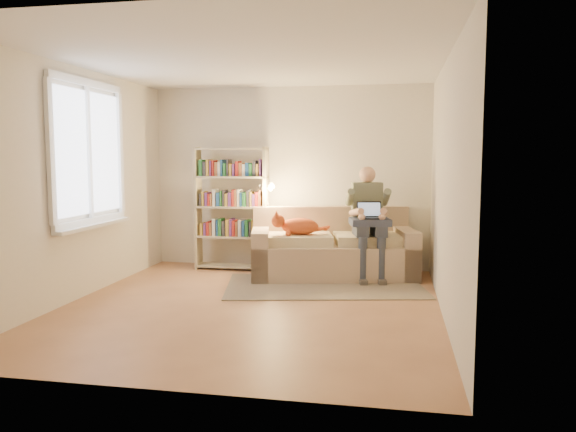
% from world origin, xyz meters
% --- Properties ---
extents(floor, '(4.50, 4.50, 0.00)m').
position_xyz_m(floor, '(0.00, 0.00, 0.00)').
color(floor, '#9C6947').
rests_on(floor, ground).
extents(ceiling, '(4.00, 4.50, 0.02)m').
position_xyz_m(ceiling, '(0.00, 0.00, 2.60)').
color(ceiling, white).
rests_on(ceiling, wall_back).
extents(wall_left, '(0.02, 4.50, 2.60)m').
position_xyz_m(wall_left, '(-2.00, 0.00, 1.30)').
color(wall_left, silver).
rests_on(wall_left, floor).
extents(wall_right, '(0.02, 4.50, 2.60)m').
position_xyz_m(wall_right, '(2.00, 0.00, 1.30)').
color(wall_right, silver).
rests_on(wall_right, floor).
extents(wall_back, '(4.00, 0.02, 2.60)m').
position_xyz_m(wall_back, '(0.00, 2.25, 1.30)').
color(wall_back, silver).
rests_on(wall_back, floor).
extents(wall_front, '(4.00, 0.02, 2.60)m').
position_xyz_m(wall_front, '(0.00, -2.25, 1.30)').
color(wall_front, silver).
rests_on(wall_front, floor).
extents(window, '(0.12, 1.52, 1.69)m').
position_xyz_m(window, '(-1.95, 0.20, 1.38)').
color(window, white).
rests_on(window, wall_left).
extents(sofa, '(2.31, 1.40, 0.92)m').
position_xyz_m(sofa, '(0.69, 1.71, 0.33)').
color(sofa, tan).
rests_on(sofa, floor).
extents(person, '(0.51, 0.69, 1.48)m').
position_xyz_m(person, '(1.17, 1.65, 0.84)').
color(person, '#68705A').
rests_on(person, sofa).
extents(cat, '(0.73, 0.37, 0.28)m').
position_xyz_m(cat, '(0.21, 1.47, 0.70)').
color(cat, orange).
rests_on(cat, sofa).
extents(blanket, '(0.57, 0.50, 0.09)m').
position_xyz_m(blanket, '(1.19, 1.52, 0.77)').
color(blanket, '#2C334D').
rests_on(blanket, person).
extents(laptop, '(0.37, 0.34, 0.26)m').
position_xyz_m(laptop, '(1.18, 1.53, 0.87)').
color(laptop, black).
rests_on(laptop, blanket).
extents(bookshelf, '(1.15, 0.31, 1.74)m').
position_xyz_m(bookshelf, '(-0.77, 1.90, 0.96)').
color(bookshelf, beige).
rests_on(bookshelf, floor).
extents(rug, '(2.64, 1.87, 0.01)m').
position_xyz_m(rug, '(0.66, 1.08, 0.01)').
color(rug, gray).
rests_on(rug, floor).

